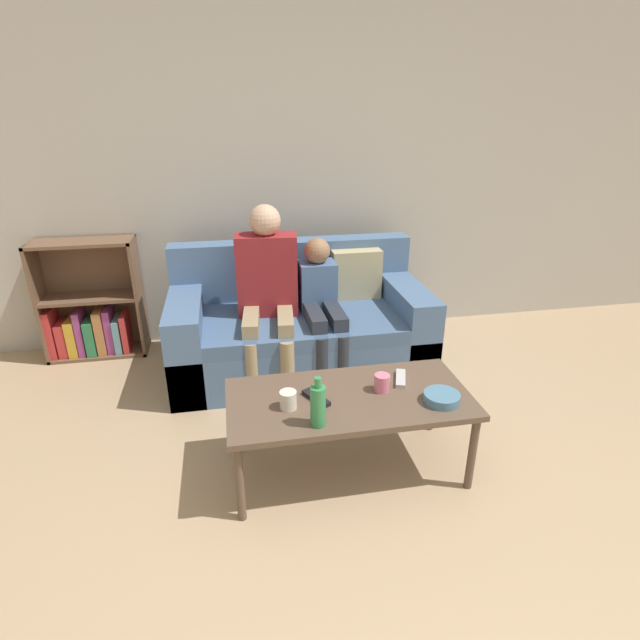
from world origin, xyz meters
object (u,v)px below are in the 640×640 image
at_px(snack_bowl, 442,398).
at_px(bottle, 318,405).
at_px(coffee_table, 349,403).
at_px(person_adult, 267,282).
at_px(cup_far, 288,400).
at_px(cup_near, 382,383).
at_px(tv_remote_0, 316,398).
at_px(person_child, 321,301).
at_px(bookshelf, 91,313).
at_px(tv_remote_1, 401,379).
at_px(couch, 300,328).

bearing_deg(snack_bowl, bottle, -173.26).
distance_m(coffee_table, person_adult, 1.17).
relative_size(cup_far, snack_bowl, 0.50).
relative_size(cup_near, tv_remote_0, 0.51).
distance_m(person_child, bottle, 1.27).
height_order(cup_far, tv_remote_0, cup_far).
distance_m(person_child, cup_far, 1.15).
bearing_deg(cup_near, bookshelf, 136.71).
relative_size(cup_near, tv_remote_1, 0.50).
xyz_separation_m(cup_near, cup_far, (-0.48, -0.07, -0.00)).
xyz_separation_m(couch, tv_remote_0, (-0.10, -1.18, 0.16)).
xyz_separation_m(person_child, cup_far, (-0.37, -1.09, -0.05)).
relative_size(person_adult, tv_remote_0, 6.75).
height_order(coffee_table, snack_bowl, snack_bowl).
height_order(cup_far, bottle, bottle).
bearing_deg(person_adult, snack_bowl, -54.13).
bearing_deg(bookshelf, tv_remote_0, -49.85).
xyz_separation_m(coffee_table, tv_remote_1, (0.30, 0.10, 0.05)).
bearing_deg(bottle, tv_remote_0, 82.11).
relative_size(cup_far, bottle, 0.36).
bearing_deg(cup_near, person_adult, 113.27).
bearing_deg(tv_remote_0, snack_bowl, -39.85).
xyz_separation_m(couch, snack_bowl, (0.49, -1.31, 0.17)).
relative_size(bookshelf, cup_far, 10.07).
bearing_deg(tv_remote_0, tv_remote_1, -15.37).
bearing_deg(couch, snack_bowl, -69.36).
bearing_deg(snack_bowl, tv_remote_1, 118.94).
height_order(tv_remote_0, bottle, bottle).
bearing_deg(person_adult, cup_far, -85.02).
bearing_deg(person_adult, cup_near, -61.06).
height_order(cup_far, snack_bowl, cup_far).
bearing_deg(bookshelf, coffee_table, -46.65).
bearing_deg(person_child, bottle, -102.39).
bearing_deg(tv_remote_1, tv_remote_0, -148.15).
bearing_deg(bookshelf, couch, -17.80).
bearing_deg(bottle, person_child, 78.50).
bearing_deg(tv_remote_0, cup_near, -23.55).
bearing_deg(coffee_table, tv_remote_1, 18.33).
bearing_deg(bookshelf, snack_bowl, -41.95).
xyz_separation_m(person_adult, cup_near, (0.46, -1.08, -0.19)).
xyz_separation_m(cup_near, snack_bowl, (0.25, -0.15, -0.02)).
height_order(couch, cup_far, couch).
relative_size(couch, bookshelf, 1.99).
distance_m(couch, person_adult, 0.45).
xyz_separation_m(cup_near, bottle, (-0.36, -0.22, 0.06)).
height_order(tv_remote_1, bottle, bottle).
bearing_deg(couch, bottle, -95.16).
xyz_separation_m(person_child, tv_remote_1, (0.24, -0.95, -0.09)).
bearing_deg(bottle, cup_far, 125.51).
distance_m(couch, cup_far, 1.26).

